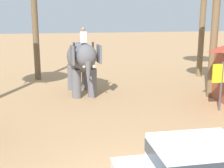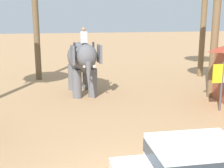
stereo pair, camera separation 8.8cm
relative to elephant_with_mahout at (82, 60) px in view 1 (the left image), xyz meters
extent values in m
cube|color=white|center=(1.83, -11.02, -0.61)|extent=(2.11, 1.57, 0.64)
cube|color=#2D3842|center=(1.83, -11.02, -0.61)|extent=(2.13, 1.59, 0.35)
ellipsoid|color=slate|center=(-0.02, 0.25, 0.16)|extent=(1.88, 3.23, 1.70)
cylinder|color=slate|center=(0.50, -0.64, -1.19)|extent=(0.52, 0.52, 1.60)
cylinder|color=slate|center=(-0.38, -0.72, -1.19)|extent=(0.52, 0.52, 1.60)
cylinder|color=slate|center=(0.33, 1.21, -1.19)|extent=(0.52, 0.52, 1.60)
cylinder|color=slate|center=(-0.55, 1.13, -1.19)|extent=(0.52, 0.52, 1.60)
ellipsoid|color=slate|center=(0.13, -1.37, 0.46)|extent=(1.19, 1.10, 1.20)
cube|color=slate|center=(0.83, -1.21, 0.51)|extent=(0.19, 0.81, 0.96)
cube|color=slate|center=(-0.60, -1.34, 0.51)|extent=(0.19, 0.81, 0.96)
cone|color=slate|center=(0.17, -1.82, -0.54)|extent=(0.39, 0.39, 1.60)
cone|color=beige|center=(0.42, -1.75, -0.04)|extent=(0.17, 0.57, 0.21)
cone|color=beige|center=(-0.10, -1.80, -0.04)|extent=(0.17, 0.57, 0.21)
cube|color=white|center=(0.06, -0.60, 1.36)|extent=(0.36, 0.27, 0.60)
sphere|color=#A87A56|center=(0.06, -0.60, 1.78)|extent=(0.22, 0.22, 0.22)
cylinder|color=#333338|center=(0.57, -0.56, 0.81)|extent=(0.12, 0.12, 0.55)
cylinder|color=#333338|center=(-0.46, -0.65, 0.81)|extent=(0.12, 0.12, 0.55)
cylinder|color=brown|center=(7.03, -1.82, 1.32)|extent=(0.40, 0.40, 6.62)
cylinder|color=brown|center=(8.95, 3.58, 1.72)|extent=(0.41, 0.41, 7.43)
cylinder|color=brown|center=(-2.77, 4.54, 1.99)|extent=(0.42, 0.42, 7.96)
cylinder|color=#4C4C51|center=(6.32, -4.17, -0.79)|extent=(0.10, 0.10, 2.40)
cube|color=yellow|center=(6.32, -4.17, -0.14)|extent=(1.00, 0.08, 0.90)
camera|label=1|loc=(-1.37, -17.38, 2.77)|focal=49.46mm
camera|label=2|loc=(-1.29, -17.39, 2.77)|focal=49.46mm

